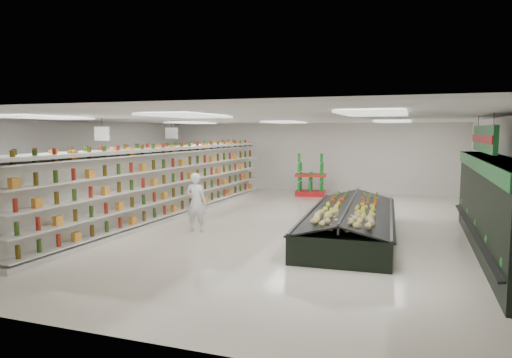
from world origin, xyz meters
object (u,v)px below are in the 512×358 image
at_px(shopper_main, 196,202).
at_px(shopper_background, 202,182).
at_px(soda_endcap, 311,177).
at_px(gondola_center, 170,185).
at_px(produce_island, 350,220).
at_px(gondola_left, 105,186).

height_order(shopper_main, shopper_background, shopper_main).
bearing_deg(soda_endcap, gondola_center, -117.87).
height_order(gondola_center, produce_island, gondola_center).
xyz_separation_m(soda_endcap, shopper_background, (-3.53, -3.56, 0.00)).
xyz_separation_m(gondola_center, produce_island, (6.05, -0.98, -0.63)).
bearing_deg(produce_island, gondola_center, 170.80).
xyz_separation_m(produce_island, shopper_main, (-4.18, -0.85, 0.41)).
bearing_deg(produce_island, shopper_main, -168.52).
xyz_separation_m(shopper_main, shopper_background, (-2.05, 4.61, -0.01)).
height_order(soda_endcap, shopper_background, soda_endcap).
relative_size(gondola_center, produce_island, 2.08).
height_order(produce_island, shopper_background, shopper_background).
xyz_separation_m(gondola_left, produce_island, (8.93, -1.35, -0.44)).
height_order(gondola_left, shopper_main, gondola_left).
bearing_deg(shopper_main, produce_island, -172.51).
relative_size(soda_endcap, shopper_main, 1.02).
distance_m(gondola_center, soda_endcap, 7.18).
bearing_deg(shopper_background, soda_endcap, -40.79).
xyz_separation_m(gondola_left, shopper_main, (4.75, -2.20, -0.03)).
bearing_deg(gondola_center, shopper_main, -41.90).
height_order(gondola_center, soda_endcap, gondola_center).
bearing_deg(shopper_background, gondola_left, 135.68).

